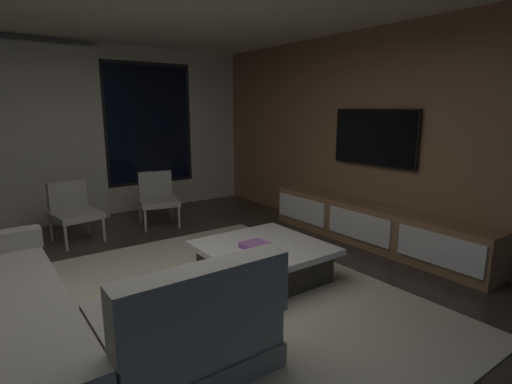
% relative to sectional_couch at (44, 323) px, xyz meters
% --- Properties ---
extents(floor, '(9.20, 9.20, 0.00)m').
position_rel_sectional_couch_xyz_m(floor, '(0.98, 0.15, -0.29)').
color(floor, '#332B26').
extents(back_wall_with_window, '(6.60, 0.30, 2.70)m').
position_rel_sectional_couch_xyz_m(back_wall_with_window, '(0.92, 3.76, 1.05)').
color(back_wall_with_window, beige).
rests_on(back_wall_with_window, floor).
extents(media_wall, '(0.12, 7.80, 2.70)m').
position_rel_sectional_couch_xyz_m(media_wall, '(4.04, 0.15, 1.06)').
color(media_wall, '#8E6642').
rests_on(media_wall, floor).
extents(area_rug, '(3.20, 3.80, 0.01)m').
position_rel_sectional_couch_xyz_m(area_rug, '(1.33, 0.05, -0.28)').
color(area_rug, beige).
rests_on(area_rug, floor).
extents(sectional_couch, '(1.98, 2.50, 0.82)m').
position_rel_sectional_couch_xyz_m(sectional_couch, '(0.00, 0.00, 0.00)').
color(sectional_couch, gray).
rests_on(sectional_couch, floor).
extents(coffee_table, '(1.16, 1.16, 0.36)m').
position_rel_sectional_couch_xyz_m(coffee_table, '(2.03, 0.21, -0.10)').
color(coffee_table, '#382F20').
rests_on(coffee_table, floor).
extents(book_stack_on_coffee_table, '(0.24, 0.22, 0.06)m').
position_rel_sectional_couch_xyz_m(book_stack_on_coffee_table, '(1.90, 0.20, 0.10)').
color(book_stack_on_coffee_table, '#985BB3').
rests_on(book_stack_on_coffee_table, coffee_table).
extents(accent_chair_near_window, '(0.65, 0.67, 0.78)m').
position_rel_sectional_couch_xyz_m(accent_chair_near_window, '(1.95, 2.73, 0.14)').
color(accent_chair_near_window, '#B2ADA0').
rests_on(accent_chair_near_window, floor).
extents(accent_chair_by_curtain, '(0.62, 0.64, 0.78)m').
position_rel_sectional_couch_xyz_m(accent_chair_by_curtain, '(0.76, 2.65, 0.14)').
color(accent_chair_by_curtain, '#B2ADA0').
rests_on(accent_chair_by_curtain, floor).
extents(media_console, '(0.46, 3.10, 0.52)m').
position_rel_sectional_couch_xyz_m(media_console, '(3.75, 0.20, -0.04)').
color(media_console, '#8E6642').
rests_on(media_console, floor).
extents(mounted_tv, '(0.05, 1.24, 0.72)m').
position_rel_sectional_couch_xyz_m(mounted_tv, '(3.93, 0.40, 1.06)').
color(mounted_tv, black).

